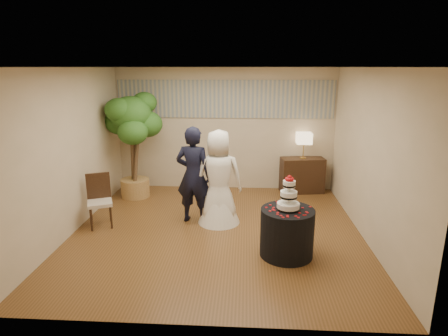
# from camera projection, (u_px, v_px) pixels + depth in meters

# --- Properties ---
(floor) EXTENTS (5.00, 5.00, 0.00)m
(floor) POSITION_uv_depth(u_px,v_px,m) (217.00, 231.00, 6.60)
(floor) COLOR brown
(floor) RESTS_ON ground
(ceiling) EXTENTS (5.00, 5.00, 0.00)m
(ceiling) POSITION_uv_depth(u_px,v_px,m) (216.00, 67.00, 5.87)
(ceiling) COLOR white
(ceiling) RESTS_ON wall_back
(wall_back) EXTENTS (5.00, 0.06, 2.80)m
(wall_back) POSITION_uv_depth(u_px,v_px,m) (225.00, 130.00, 8.64)
(wall_back) COLOR #C5B192
(wall_back) RESTS_ON ground
(wall_front) EXTENTS (5.00, 0.06, 2.80)m
(wall_front) POSITION_uv_depth(u_px,v_px,m) (197.00, 209.00, 3.83)
(wall_front) COLOR #C5B192
(wall_front) RESTS_ON ground
(wall_left) EXTENTS (0.06, 5.00, 2.80)m
(wall_left) POSITION_uv_depth(u_px,v_px,m) (71.00, 152.00, 6.38)
(wall_left) COLOR #C5B192
(wall_left) RESTS_ON ground
(wall_right) EXTENTS (0.06, 5.00, 2.80)m
(wall_right) POSITION_uv_depth(u_px,v_px,m) (369.00, 156.00, 6.09)
(wall_right) COLOR #C5B192
(wall_right) RESTS_ON ground
(mural_border) EXTENTS (4.90, 0.02, 0.85)m
(mural_border) POSITION_uv_depth(u_px,v_px,m) (225.00, 99.00, 8.44)
(mural_border) COLOR gray
(mural_border) RESTS_ON wall_back
(groom) EXTENTS (0.72, 0.53, 1.80)m
(groom) POSITION_uv_depth(u_px,v_px,m) (194.00, 175.00, 6.81)
(groom) COLOR black
(groom) RESTS_ON floor
(bride) EXTENTS (0.91, 0.84, 1.74)m
(bride) POSITION_uv_depth(u_px,v_px,m) (219.00, 177.00, 6.77)
(bride) COLOR white
(bride) RESTS_ON floor
(cake_table) EXTENTS (0.89, 0.89, 0.75)m
(cake_table) POSITION_uv_depth(u_px,v_px,m) (287.00, 233.00, 5.68)
(cake_table) COLOR black
(cake_table) RESTS_ON floor
(wedding_cake) EXTENTS (0.34, 0.34, 0.53)m
(wedding_cake) POSITION_uv_depth(u_px,v_px,m) (289.00, 193.00, 5.51)
(wedding_cake) COLOR white
(wedding_cake) RESTS_ON cake_table
(console) EXTENTS (1.02, 0.57, 0.80)m
(console) POSITION_uv_depth(u_px,v_px,m) (302.00, 175.00, 8.58)
(console) COLOR #301D11
(console) RESTS_ON floor
(table_lamp) EXTENTS (0.33, 0.33, 0.58)m
(table_lamp) POSITION_uv_depth(u_px,v_px,m) (304.00, 146.00, 8.40)
(table_lamp) COLOR beige
(table_lamp) RESTS_ON console
(ficus_tree) EXTENTS (1.55, 1.55, 2.34)m
(ficus_tree) POSITION_uv_depth(u_px,v_px,m) (133.00, 145.00, 8.07)
(ficus_tree) COLOR #2C5D1D
(ficus_tree) RESTS_ON floor
(side_chair) EXTENTS (0.58, 0.59, 0.95)m
(side_chair) POSITION_uv_depth(u_px,v_px,m) (100.00, 201.00, 6.69)
(side_chair) COLOR #301D11
(side_chair) RESTS_ON floor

